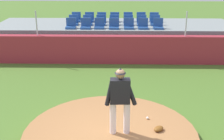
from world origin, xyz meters
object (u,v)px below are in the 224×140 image
Objects in this scene: stadium_chair_18 at (128,19)px; baseball at (147,118)px; stadium_chair_16 at (102,19)px; fielding_glove at (159,129)px; stadium_chair_5 at (143,25)px; stadium_chair_13 at (155,22)px; stadium_chair_17 at (115,19)px; stadium_chair_15 at (89,19)px; stadium_chair_10 at (114,22)px; stadium_chair_6 at (158,25)px; pitcher at (120,96)px; stadium_chair_2 at (99,25)px; stadium_chair_3 at (114,25)px; stadium_chair_7 at (74,22)px; stadium_chair_14 at (76,19)px; stadium_chair_11 at (128,22)px; stadium_chair_1 at (86,25)px; stadium_chair_0 at (71,25)px; stadium_chair_19 at (141,19)px; stadium_chair_12 at (142,22)px; stadium_chair_4 at (129,25)px; stadium_chair_9 at (101,22)px; stadium_chair_8 at (88,22)px; stadium_chair_20 at (154,19)px.

baseball is at bearing 91.93° from stadium_chair_18.
baseball is at bearing 101.17° from stadium_chair_16.
stadium_chair_5 is at bearing -136.77° from fielding_glove.
baseball is 0.15× the size of stadium_chair_13.
stadium_chair_17 is (-2.09, 0.86, 0.00)m from stadium_chair_13.
stadium_chair_15 is at bearing -32.79° from stadium_chair_5.
fielding_glove is 0.60× the size of stadium_chair_10.
pitcher is at bearing 76.30° from stadium_chair_6.
stadium_chair_3 is at bearing 176.22° from stadium_chair_2.
pitcher is 8.91m from stadium_chair_7.
stadium_chair_11 is at bearing 161.69° from stadium_chair_14.
stadium_chair_11 reaches higher than fielding_glove.
stadium_chair_1 is at bearing 40.87° from stadium_chair_18.
pitcher is at bearing 101.94° from stadium_chair_1.
pitcher is at bearing 87.12° from stadium_chair_18.
stadium_chair_11 is at bearing -162.58° from stadium_chair_0.
stadium_chair_1 is 1.90m from stadium_chair_16.
stadium_chair_11 is at bearing 178.77° from stadium_chair_10.
stadium_chair_19 is (2.80, 0.03, 0.00)m from stadium_chair_15.
stadium_chair_12 is 1.00× the size of stadium_chair_17.
baseball is 8.56m from stadium_chair_7.
stadium_chair_0 and stadium_chair_3 have the same top height.
stadium_chair_3 is 1.00× the size of stadium_chair_11.
baseball is at bearing 103.97° from stadium_chair_2.
stadium_chair_4 is at bearing 90.15° from stadium_chair_11.
stadium_chair_18 is 0.71m from stadium_chair_19.
stadium_chair_0 and stadium_chair_10 have the same top height.
baseball is at bearing 102.28° from stadium_chair_9.
stadium_chair_0 is 2.09m from stadium_chair_3.
stadium_chair_11 is at bearing 148.07° from stadium_chair_16.
stadium_chair_15 is at bearing -90.36° from stadium_chair_1.
stadium_chair_8 is (-2.63, 8.45, 1.19)m from fielding_glove.
stadium_chair_0 is at bearing 40.03° from stadium_chair_17.
stadium_chair_6 is 1.77m from stadium_chair_20.
stadium_chair_5 is (0.14, 7.58, 1.19)m from fielding_glove.
stadium_chair_1 and stadium_chair_18 have the same top height.
stadium_chair_1 is at bearing 2.83° from stadium_chair_2.
pitcher is 3.51× the size of stadium_chair_0.
stadium_chair_4 and stadium_chair_20 have the same top height.
stadium_chair_3 is 1.00× the size of stadium_chair_4.
stadium_chair_20 is (0.88, 9.35, 1.19)m from fielding_glove.
stadium_chair_6 is 3.92m from stadium_chair_15.
stadium_chair_7 and stadium_chair_8 have the same top height.
stadium_chair_4 is at bearing -0.00° from stadium_chair_5.
stadium_chair_12 is 2.28m from stadium_chair_16.
stadium_chair_1 is 3.35m from stadium_chair_19.
stadium_chair_8 and stadium_chair_17 have the same top height.
stadium_chair_18 is at bearing -52.05° from stadium_chair_6.
stadium_chair_18 is (-1.40, 1.80, 0.00)m from stadium_chair_6.
stadium_chair_20 is (0.74, 1.77, 0.00)m from stadium_chair_5.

